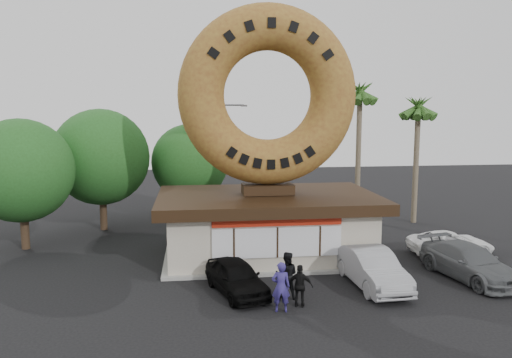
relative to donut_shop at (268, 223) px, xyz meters
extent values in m
plane|color=black|center=(0.00, -5.98, -1.77)|extent=(90.00, 90.00, 0.00)
cube|color=beige|center=(0.00, 0.02, -0.27)|extent=(10.00, 6.00, 3.00)
cube|color=#999993|center=(0.00, 0.02, -1.69)|extent=(10.60, 6.60, 0.15)
cube|color=#3F3F3F|center=(0.00, 0.02, 1.28)|extent=(10.00, 6.00, 0.10)
cube|color=black|center=(0.00, 0.02, 1.23)|extent=(11.20, 7.20, 0.55)
cube|color=silver|center=(0.00, -3.03, -0.22)|extent=(6.00, 0.12, 1.40)
cube|color=#AE210E|center=(0.00, -3.05, 0.78)|extent=(6.00, 0.10, 0.45)
cube|color=black|center=(0.00, 0.02, 1.78)|extent=(2.60, 1.40, 0.50)
torus|color=olive|center=(0.00, 0.02, 6.52)|extent=(8.98, 2.29, 8.98)
cylinder|color=#473321|center=(-9.50, 7.02, -0.12)|extent=(0.44, 0.44, 3.30)
sphere|color=#214D1B|center=(-9.50, 7.02, 2.88)|extent=(6.00, 6.00, 6.00)
cylinder|color=#473321|center=(-4.00, 9.02, -0.34)|extent=(0.44, 0.44, 2.86)
sphere|color=#214D1B|center=(-4.00, 9.02, 2.26)|extent=(5.20, 5.20, 5.20)
cylinder|color=#473321|center=(-13.00, 3.02, -0.23)|extent=(0.44, 0.44, 3.08)
sphere|color=#214D1B|center=(-13.00, 3.02, 2.57)|extent=(5.60, 5.60, 5.60)
cylinder|color=#726651|center=(7.50, 8.02, 2.73)|extent=(0.36, 0.36, 9.00)
cylinder|color=#726651|center=(11.00, 6.52, 2.23)|extent=(0.36, 0.36, 8.00)
cylinder|color=#59595E|center=(-2.00, 10.02, 2.23)|extent=(0.18, 0.18, 8.00)
cylinder|color=#59595E|center=(-1.10, 10.02, 6.13)|extent=(1.80, 0.12, 0.12)
cube|color=#59595E|center=(-0.20, 10.02, 6.08)|extent=(0.45, 0.20, 0.12)
imported|color=navy|center=(-0.57, -7.22, -0.79)|extent=(0.75, 0.53, 1.94)
imported|color=black|center=(-0.09, -5.85, -0.81)|extent=(1.10, 0.97, 1.91)
imported|color=black|center=(0.26, -6.85, -0.93)|extent=(1.06, 0.68, 1.67)
imported|color=black|center=(-2.06, -5.12, -1.07)|extent=(2.80, 4.42, 1.40)
imported|color=#999A9E|center=(3.83, -4.99, -0.96)|extent=(2.02, 4.99, 1.61)
imported|color=#5B5D60|center=(8.53, -4.61, -1.01)|extent=(3.12, 5.55, 1.52)
imported|color=white|center=(9.64, -0.92, -1.16)|extent=(4.45, 2.19, 1.22)
camera|label=1|loc=(-3.75, -25.00, 5.85)|focal=35.00mm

